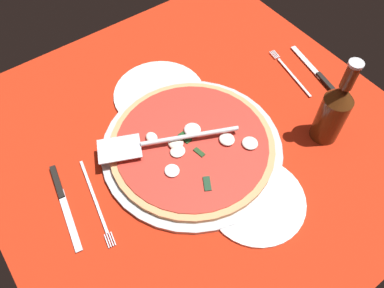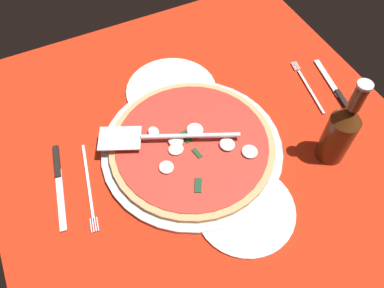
{
  "view_description": "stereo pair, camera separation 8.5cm",
  "coord_description": "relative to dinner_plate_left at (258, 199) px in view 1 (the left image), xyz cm",
  "views": [
    {
      "loc": [
        -41.87,
        31.77,
        72.65
      ],
      "look_at": [
        -2.5,
        3.13,
        2.49
      ],
      "focal_mm": 35.83,
      "sensor_mm": 36.0,
      "label": 1
    },
    {
      "loc": [
        -46.26,
        24.49,
        72.65
      ],
      "look_at": [
        -2.5,
        3.13,
        2.49
      ],
      "focal_mm": 35.83,
      "sensor_mm": 36.0,
      "label": 2
    }
  ],
  "objects": [
    {
      "name": "dinner_plate_right",
      "position": [
        36.62,
        0.15,
        0.0
      ],
      "size": [
        22.84,
        22.84,
        1.0
      ],
      "primitive_type": "cylinder",
      "color": "white",
      "rests_on": "ground_plane"
    },
    {
      "name": "beer_bottle",
      "position": [
        3.67,
        -23.61,
        8.42
      ],
      "size": [
        6.32,
        6.32,
        22.86
      ],
      "color": "#4E270E",
      "rests_on": "ground_plane"
    },
    {
      "name": "dinner_plate_left",
      "position": [
        0.0,
        0.0,
        0.0
      ],
      "size": [
        20.62,
        20.62,
        1.0
      ],
      "primitive_type": "cylinder",
      "color": "white",
      "rests_on": "ground_plane"
    },
    {
      "name": "ground_plane",
      "position": [
        20.8,
        0.47,
        -1.0
      ],
      "size": [
        93.63,
        93.63,
        0.8
      ],
      "primitive_type": "cube",
      "color": "red"
    },
    {
      "name": "pizza",
      "position": [
        18.27,
        3.58,
        1.67
      ],
      "size": [
        37.08,
        37.08,
        2.77
      ],
      "color": "tan",
      "rests_on": "pizza_pan"
    },
    {
      "name": "pizza_server",
      "position": [
        21.89,
        9.92,
        4.01
      ],
      "size": [
        16.16,
        29.85,
        1.0
      ],
      "rotation": [
        0.0,
        0.0,
        1.15
      ],
      "color": "silver",
      "rests_on": "pizza"
    },
    {
      "name": "place_setting_near",
      "position": [
        20.37,
        -34.27,
        -0.15
      ],
      "size": [
        22.01,
        17.48,
        1.4
      ],
      "rotation": [
        0.0,
        0.0,
        -0.2
      ],
      "color": "white",
      "rests_on": "ground_plane"
    },
    {
      "name": "pizza_pan",
      "position": [
        18.3,
        3.6,
        0.2
      ],
      "size": [
        40.83,
        40.83,
        1.39
      ],
      "primitive_type": "cylinder",
      "color": "#B5BABE",
      "rests_on": "ground_plane"
    },
    {
      "name": "place_setting_far",
      "position": [
        21.55,
        30.36,
        -0.14
      ],
      "size": [
        23.62,
        16.53,
        1.4
      ],
      "rotation": [
        0.0,
        0.0,
        2.96
      ],
      "color": "white",
      "rests_on": "ground_plane"
    },
    {
      "name": "checker_pattern",
      "position": [
        20.8,
        0.47,
        -0.55
      ],
      "size": [
        93.63,
        93.63,
        0.1
      ],
      "color": "silver",
      "rests_on": "ground_plane"
    }
  ]
}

